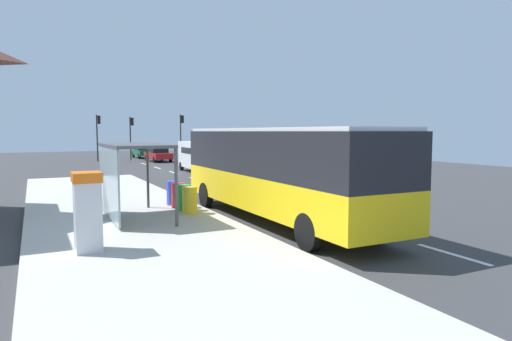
{
  "coord_description": "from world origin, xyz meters",
  "views": [
    {
      "loc": [
        -9.12,
        -13.71,
        3.1
      ],
      "look_at": [
        -1.0,
        2.62,
        1.5
      ],
      "focal_mm": 31.48,
      "sensor_mm": 36.0,
      "label": 1
    }
  ],
  "objects_px": {
    "traffic_light_far_side": "(98,130)",
    "bus_shelter": "(125,162)",
    "recycling_bin_green": "(184,198)",
    "traffic_light_near_side": "(181,130)",
    "bus": "(276,168)",
    "white_van": "(199,154)",
    "recycling_bin_yellow": "(190,200)",
    "ticket_machine": "(88,211)",
    "traffic_light_median": "(131,131)",
    "recycling_bin_blue": "(173,193)",
    "sedan_near": "(158,154)",
    "sedan_far": "(143,151)",
    "recycling_bin_red": "(178,195)"
  },
  "relations": [
    {
      "from": "traffic_light_far_side",
      "to": "bus_shelter",
      "type": "distance_m",
      "value": 33.56
    },
    {
      "from": "recycling_bin_green",
      "to": "traffic_light_near_side",
      "type": "height_order",
      "value": "traffic_light_near_side"
    },
    {
      "from": "bus",
      "to": "traffic_light_far_side",
      "type": "xyz_separation_m",
      "value": [
        -1.39,
        35.19,
        1.34
      ]
    },
    {
      "from": "white_van",
      "to": "recycling_bin_yellow",
      "type": "relative_size",
      "value": 5.57
    },
    {
      "from": "ticket_machine",
      "to": "traffic_light_far_side",
      "type": "bearing_deg",
      "value": 82.48
    },
    {
      "from": "traffic_light_median",
      "to": "bus_shelter",
      "type": "xyz_separation_m",
      "value": [
        -6.82,
        -34.18,
        -1.0
      ]
    },
    {
      "from": "traffic_light_far_side",
      "to": "recycling_bin_blue",
      "type": "bearing_deg",
      "value": -92.02
    },
    {
      "from": "sedan_near",
      "to": "sedan_far",
      "type": "relative_size",
      "value": 1.01
    },
    {
      "from": "sedan_near",
      "to": "traffic_light_far_side",
      "type": "bearing_deg",
      "value": 150.58
    },
    {
      "from": "recycling_bin_blue",
      "to": "bus",
      "type": "bearing_deg",
      "value": -57.79
    },
    {
      "from": "bus",
      "to": "traffic_light_near_side",
      "type": "distance_m",
      "value": 35.17
    },
    {
      "from": "bus",
      "to": "recycling_bin_red",
      "type": "bearing_deg",
      "value": 127.43
    },
    {
      "from": "traffic_light_far_side",
      "to": "white_van",
      "type": "bearing_deg",
      "value": -71.8
    },
    {
      "from": "bus",
      "to": "recycling_bin_red",
      "type": "xyz_separation_m",
      "value": [
        -2.49,
        3.25,
        -1.19
      ]
    },
    {
      "from": "sedan_far",
      "to": "recycling_bin_blue",
      "type": "xyz_separation_m",
      "value": [
        -6.5,
        -35.11,
        -0.14
      ]
    },
    {
      "from": "recycling_bin_green",
      "to": "traffic_light_median",
      "type": "bearing_deg",
      "value": 82.16
    },
    {
      "from": "sedan_far",
      "to": "traffic_light_near_side",
      "type": "distance_m",
      "value": 6.18
    },
    {
      "from": "recycling_bin_red",
      "to": "traffic_light_far_side",
      "type": "relative_size",
      "value": 0.2
    },
    {
      "from": "recycling_bin_green",
      "to": "bus_shelter",
      "type": "distance_m",
      "value": 2.74
    },
    {
      "from": "ticket_machine",
      "to": "traffic_light_median",
      "type": "bearing_deg",
      "value": 77.5
    },
    {
      "from": "sedan_near",
      "to": "recycling_bin_green",
      "type": "height_order",
      "value": "sedan_near"
    },
    {
      "from": "traffic_light_far_side",
      "to": "recycling_bin_yellow",
      "type": "bearing_deg",
      "value": -91.89
    },
    {
      "from": "ticket_machine",
      "to": "traffic_light_near_side",
      "type": "height_order",
      "value": "traffic_light_near_side"
    },
    {
      "from": "ticket_machine",
      "to": "bus",
      "type": "bearing_deg",
      "value": 17.01
    },
    {
      "from": "recycling_bin_yellow",
      "to": "traffic_light_near_side",
      "type": "distance_m",
      "value": 34.06
    },
    {
      "from": "white_van",
      "to": "recycling_bin_green",
      "type": "relative_size",
      "value": 5.57
    },
    {
      "from": "recycling_bin_yellow",
      "to": "traffic_light_median",
      "type": "distance_m",
      "value": 34.54
    },
    {
      "from": "sedan_near",
      "to": "recycling_bin_yellow",
      "type": "distance_m",
      "value": 30.99
    },
    {
      "from": "recycling_bin_yellow",
      "to": "recycling_bin_red",
      "type": "distance_m",
      "value": 1.4
    },
    {
      "from": "sedan_far",
      "to": "ticket_machine",
      "type": "height_order",
      "value": "ticket_machine"
    },
    {
      "from": "recycling_bin_yellow",
      "to": "recycling_bin_red",
      "type": "height_order",
      "value": "same"
    },
    {
      "from": "sedan_near",
      "to": "ticket_machine",
      "type": "bearing_deg",
      "value": -106.82
    },
    {
      "from": "sedan_near",
      "to": "traffic_light_near_side",
      "type": "bearing_deg",
      "value": 35.0
    },
    {
      "from": "sedan_near",
      "to": "recycling_bin_green",
      "type": "relative_size",
      "value": 4.7
    },
    {
      "from": "recycling_bin_yellow",
      "to": "traffic_light_median",
      "type": "relative_size",
      "value": 0.21
    },
    {
      "from": "bus",
      "to": "recycling_bin_green",
      "type": "distance_m",
      "value": 3.76
    },
    {
      "from": "sedan_near",
      "to": "recycling_bin_red",
      "type": "bearing_deg",
      "value": -102.67
    },
    {
      "from": "recycling_bin_green",
      "to": "white_van",
      "type": "bearing_deg",
      "value": 68.83
    },
    {
      "from": "traffic_light_near_side",
      "to": "sedan_far",
      "type": "bearing_deg",
      "value": 124.45
    },
    {
      "from": "bus",
      "to": "traffic_light_near_side",
      "type": "relative_size",
      "value": 2.24
    },
    {
      "from": "recycling_bin_blue",
      "to": "bus_shelter",
      "type": "height_order",
      "value": "bus_shelter"
    },
    {
      "from": "sedan_near",
      "to": "traffic_light_median",
      "type": "distance_m",
      "value": 4.87
    },
    {
      "from": "recycling_bin_yellow",
      "to": "bus_shelter",
      "type": "relative_size",
      "value": 0.24
    },
    {
      "from": "recycling_bin_yellow",
      "to": "recycling_bin_blue",
      "type": "bearing_deg",
      "value": 90.0
    },
    {
      "from": "sedan_near",
      "to": "bus_shelter",
      "type": "distance_m",
      "value": 31.59
    },
    {
      "from": "white_van",
      "to": "recycling_bin_blue",
      "type": "relative_size",
      "value": 5.57
    },
    {
      "from": "recycling_bin_blue",
      "to": "bus_shelter",
      "type": "distance_m",
      "value": 3.4
    },
    {
      "from": "ticket_machine",
      "to": "recycling_bin_yellow",
      "type": "distance_m",
      "value": 5.38
    },
    {
      "from": "ticket_machine",
      "to": "sedan_far",
      "type": "bearing_deg",
      "value": 75.89
    },
    {
      "from": "bus",
      "to": "white_van",
      "type": "bearing_deg",
      "value": 78.41
    }
  ]
}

